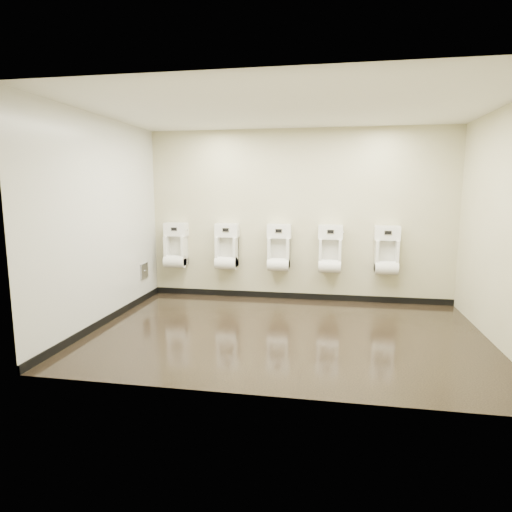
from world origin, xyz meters
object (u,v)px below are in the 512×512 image
(urinal_2, at_px, (279,251))
(urinal_3, at_px, (330,252))
(access_panel, at_px, (144,271))
(urinal_1, at_px, (227,250))
(urinal_4, at_px, (387,254))
(urinal_0, at_px, (176,249))

(urinal_2, bearing_deg, urinal_3, 0.00)
(access_panel, distance_m, urinal_2, 2.25)
(urinal_1, height_order, urinal_4, same)
(urinal_3, bearing_deg, urinal_2, 180.00)
(urinal_3, bearing_deg, urinal_4, 0.00)
(urinal_3, bearing_deg, urinal_0, 180.00)
(urinal_0, relative_size, urinal_4, 1.00)
(urinal_2, distance_m, urinal_4, 1.71)
(urinal_0, relative_size, urinal_2, 1.00)
(urinal_2, bearing_deg, urinal_1, 180.00)
(urinal_1, bearing_deg, urinal_3, 0.00)
(urinal_0, distance_m, urinal_2, 1.78)
(urinal_0, xyz_separation_m, urinal_1, (0.90, 0.00, 0.00))
(urinal_2, xyz_separation_m, urinal_4, (1.71, 0.00, 0.00))
(access_panel, relative_size, urinal_1, 0.33)
(urinal_2, bearing_deg, urinal_0, 180.00)
(urinal_0, relative_size, urinal_3, 1.00)
(urinal_2, distance_m, urinal_3, 0.83)
(access_panel, xyz_separation_m, urinal_1, (1.30, 0.42, 0.33))
(urinal_1, bearing_deg, urinal_0, 180.00)
(urinal_0, distance_m, urinal_3, 2.61)
(urinal_0, bearing_deg, urinal_4, 0.00)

